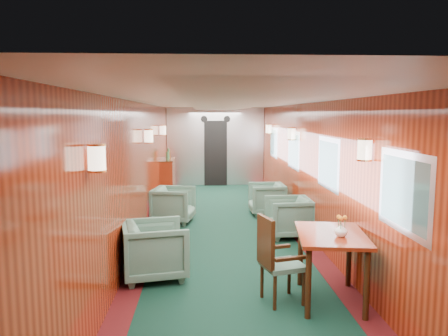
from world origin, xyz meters
name	(u,v)px	position (x,y,z in m)	size (l,w,h in m)	color
room	(227,147)	(0.00, 0.00, 1.63)	(12.00, 12.10, 2.40)	black
bulkhead	(216,147)	(0.00, 5.91, 1.18)	(2.98, 0.17, 2.39)	silver
windows_right	(308,156)	(1.49, 0.25, 1.45)	(0.02, 8.60, 0.80)	silver
wall_sconces	(225,136)	(0.00, 0.57, 1.79)	(2.97, 7.97, 0.25)	#FFE8C6
dining_table	(331,244)	(1.06, -2.65, 0.69)	(0.91, 1.19, 0.82)	maroon
side_chair	(275,256)	(0.40, -2.66, 0.56)	(0.56, 0.58, 1.03)	#1C4238
credenza	(168,178)	(-1.34, 4.06, 0.52)	(0.35, 1.13, 1.29)	maroon
flower_vase	(341,230)	(1.13, -2.79, 0.90)	(0.15, 0.15, 0.15)	white
armchair_left_near	(155,250)	(-1.08, -1.79, 0.38)	(0.82, 0.84, 0.77)	#1C4238
armchair_left_far	(174,205)	(-1.01, 1.26, 0.36)	(0.77, 0.80, 0.73)	#1C4238
armchair_right_near	(289,217)	(1.13, 0.09, 0.36)	(0.77, 0.79, 0.72)	#1C4238
armchair_right_far	(267,199)	(0.99, 1.88, 0.35)	(0.74, 0.76, 0.69)	#1C4238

